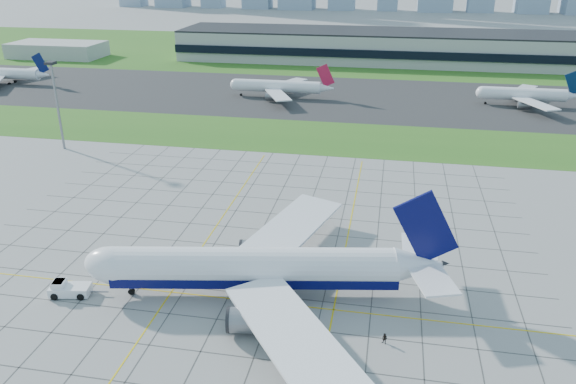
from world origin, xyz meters
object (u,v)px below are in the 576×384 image
pushback_tug (68,289)px  crew_far (385,339)px  distant_jet_0 (6,73)px  distant_jet_1 (279,86)px  airliner (257,268)px  light_mast (56,95)px  crew_near (97,273)px  distant_jet_2 (525,94)px

pushback_tug → crew_far: (53.20, -3.21, -0.32)m
distant_jet_0 → distant_jet_1: same height
airliner → distant_jet_0: bearing=126.1°
light_mast → crew_far: 122.60m
distant_jet_0 → distant_jet_1: (124.10, -3.39, 0.00)m
airliner → distant_jet_0: (-148.75, 143.00, -0.86)m
airliner → distant_jet_0: size_ratio=1.45×
pushback_tug → crew_near: bearing=61.1°
distant_jet_1 → distant_jet_2: size_ratio=1.00×
distant_jet_0 → light_mast: bearing=-46.5°
crew_far → airliner: bearing=-173.8°
distant_jet_1 → distant_jet_2: same height
pushback_tug → crew_far: pushback_tug is taller
light_mast → airliner: (74.83, -65.10, -10.84)m
crew_far → distant_jet_2: bearing=101.6°
light_mast → airliner: 99.77m
light_mast → distant_jet_1: bearing=56.0°
light_mast → crew_far: (96.39, -74.19, -15.29)m
crew_near → distant_jet_0: distant_jet_0 is taller
pushback_tug → crew_near: pushback_tug is taller
crew_near → distant_jet_2: (99.17, 143.55, 3.57)m
pushback_tug → crew_far: size_ratio=5.55×
distant_jet_1 → light_mast: bearing=-124.0°
light_mast → distant_jet_0: (-73.92, 77.91, -11.70)m
distant_jet_1 → distant_jet_2: bearing=2.4°
pushback_tug → crew_far: 53.30m
pushback_tug → crew_near: (2.02, 5.89, -0.29)m
airliner → crew_far: 23.82m
light_mast → pushback_tug: 84.43m
distant_jet_2 → distant_jet_0: bearing=-179.9°
pushback_tug → distant_jet_0: distant_jet_0 is taller
pushback_tug → distant_jet_0: 189.46m
distant_jet_0 → distant_jet_1: 124.15m
light_mast → crew_near: size_ratio=13.97×
pushback_tug → distant_jet_1: bearing=77.2°
crew_far → pushback_tug: bearing=-154.4°
airliner → crew_near: size_ratio=33.81×
crew_far → distant_jet_2: size_ratio=0.04×
light_mast → pushback_tug: size_ratio=2.58×
crew_near → crew_far: 51.99m
pushback_tug → distant_jet_0: (-117.12, 148.89, 3.28)m
crew_near → distant_jet_1: size_ratio=0.04×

